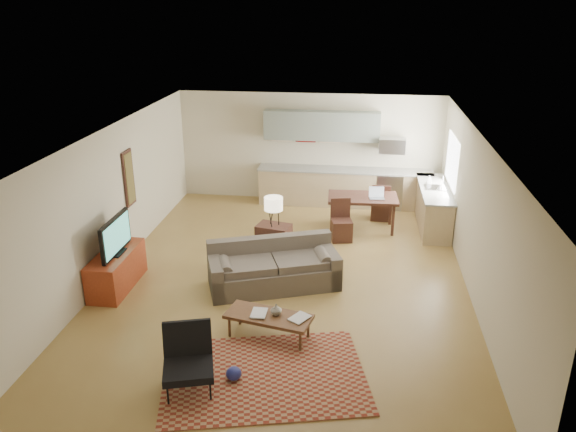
# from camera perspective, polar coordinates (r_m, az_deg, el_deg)

# --- Properties ---
(room) EXTENTS (9.00, 9.00, 9.00)m
(room) POSITION_cam_1_polar(r_m,az_deg,el_deg) (9.81, -0.23, 0.46)
(room) COLOR olive
(room) RESTS_ON ground
(kitchen_counter_back) EXTENTS (4.26, 0.64, 0.92)m
(kitchen_counter_back) POSITION_cam_1_polar(r_m,az_deg,el_deg) (13.98, 5.72, 2.94)
(kitchen_counter_back) COLOR tan
(kitchen_counter_back) RESTS_ON ground
(kitchen_counter_right) EXTENTS (0.64, 2.26, 0.92)m
(kitchen_counter_right) POSITION_cam_1_polar(r_m,az_deg,el_deg) (12.97, 14.52, 0.86)
(kitchen_counter_right) COLOR tan
(kitchen_counter_right) RESTS_ON ground
(kitchen_range) EXTENTS (0.62, 0.62, 0.90)m
(kitchen_range) POSITION_cam_1_polar(r_m,az_deg,el_deg) (14.00, 10.23, 2.68)
(kitchen_range) COLOR #A5A8AD
(kitchen_range) RESTS_ON ground
(kitchen_microwave) EXTENTS (0.62, 0.40, 0.35)m
(kitchen_microwave) POSITION_cam_1_polar(r_m,az_deg,el_deg) (13.71, 10.52, 7.07)
(kitchen_microwave) COLOR #A5A8AD
(kitchen_microwave) RESTS_ON room
(upper_cabinets) EXTENTS (2.80, 0.34, 0.70)m
(upper_cabinets) POSITION_cam_1_polar(r_m,az_deg,el_deg) (13.76, 3.44, 9.14)
(upper_cabinets) COLOR gray
(upper_cabinets) RESTS_ON room
(window_right) EXTENTS (0.02, 1.40, 1.05)m
(window_right) POSITION_cam_1_polar(r_m,az_deg,el_deg) (12.69, 16.32, 5.41)
(window_right) COLOR white
(window_right) RESTS_ON room
(wall_art_left) EXTENTS (0.06, 0.42, 1.10)m
(wall_art_left) POSITION_cam_1_polar(r_m,az_deg,el_deg) (11.41, -15.83, 3.72)
(wall_art_left) COLOR olive
(wall_art_left) RESTS_ON room
(triptych) EXTENTS (1.70, 0.04, 0.50)m
(triptych) POSITION_cam_1_polar(r_m,az_deg,el_deg) (13.97, 1.81, 8.52)
(triptych) COLOR #FCE5C8
(triptych) RESTS_ON room
(rug) EXTENTS (3.10, 2.47, 0.02)m
(rug) POSITION_cam_1_polar(r_m,az_deg,el_deg) (8.00, -2.40, -15.87)
(rug) COLOR maroon
(rug) RESTS_ON floor
(sofa) EXTENTS (2.58, 1.79, 0.83)m
(sofa) POSITION_cam_1_polar(r_m,az_deg,el_deg) (9.98, -1.46, -5.05)
(sofa) COLOR brown
(sofa) RESTS_ON floor
(coffee_table) EXTENTS (1.39, 0.80, 0.39)m
(coffee_table) POSITION_cam_1_polar(r_m,az_deg,el_deg) (8.67, -1.97, -11.10)
(coffee_table) COLOR #4E2F1A
(coffee_table) RESTS_ON floor
(book_a) EXTENTS (0.24, 0.31, 0.03)m
(book_a) POSITION_cam_1_polar(r_m,az_deg,el_deg) (8.61, -3.75, -9.78)
(book_a) COLOR #7C0607
(book_a) RESTS_ON coffee_table
(book_b) EXTENTS (0.52, 0.52, 0.02)m
(book_b) POSITION_cam_1_polar(r_m,az_deg,el_deg) (8.54, 0.57, -10.06)
(book_b) COLOR navy
(book_b) RESTS_ON coffee_table
(vase) EXTENTS (0.24, 0.24, 0.18)m
(vase) POSITION_cam_1_polar(r_m,az_deg,el_deg) (8.53, -1.21, -9.47)
(vase) COLOR black
(vase) RESTS_ON coffee_table
(armchair) EXTENTS (0.93, 0.93, 0.86)m
(armchair) POSITION_cam_1_polar(r_m,az_deg,el_deg) (7.63, -10.12, -14.44)
(armchair) COLOR black
(armchair) RESTS_ON floor
(tv_credenza) EXTENTS (0.55, 1.43, 0.66)m
(tv_credenza) POSITION_cam_1_polar(r_m,az_deg,el_deg) (10.45, -17.02, -5.27)
(tv_credenza) COLOR maroon
(tv_credenza) RESTS_ON floor
(tv) EXTENTS (0.11, 1.10, 0.66)m
(tv) POSITION_cam_1_polar(r_m,az_deg,el_deg) (10.16, -17.13, -1.95)
(tv) COLOR black
(tv) RESTS_ON tv_credenza
(console_table) EXTENTS (0.71, 0.56, 0.74)m
(console_table) POSITION_cam_1_polar(r_m,az_deg,el_deg) (10.99, -1.44, -2.71)
(console_table) COLOR #361D16
(console_table) RESTS_ON floor
(table_lamp) EXTENTS (0.46, 0.46, 0.59)m
(table_lamp) POSITION_cam_1_polar(r_m,az_deg,el_deg) (10.74, -1.48, 0.53)
(table_lamp) COLOR beige
(table_lamp) RESTS_ON console_table
(dining_table) EXTENTS (1.55, 0.93, 0.77)m
(dining_table) POSITION_cam_1_polar(r_m,az_deg,el_deg) (12.56, 7.53, 0.33)
(dining_table) COLOR #361D16
(dining_table) RESTS_ON floor
(dining_chair_near) EXTENTS (0.51, 0.52, 0.89)m
(dining_chair_near) POSITION_cam_1_polar(r_m,az_deg,el_deg) (11.91, 5.47, -0.46)
(dining_chair_near) COLOR #361D16
(dining_chair_near) RESTS_ON floor
(dining_chair_far) EXTENTS (0.44, 0.46, 0.88)m
(dining_chair_far) POSITION_cam_1_polar(r_m,az_deg,el_deg) (13.18, 9.41, 1.51)
(dining_chair_far) COLOR #361D16
(dining_chair_far) RESTS_ON floor
(laptop) EXTENTS (0.35, 0.28, 0.24)m
(laptop) POSITION_cam_1_polar(r_m,az_deg,el_deg) (12.30, 9.05, 2.29)
(laptop) COLOR #A5A8AD
(laptop) RESTS_ON dining_table
(soap_bottle) EXTENTS (0.09, 0.09, 0.19)m
(soap_bottle) POSITION_cam_1_polar(r_m,az_deg,el_deg) (13.08, 14.16, 3.64)
(soap_bottle) COLOR #FCE5C8
(soap_bottle) RESTS_ON kitchen_counter_right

